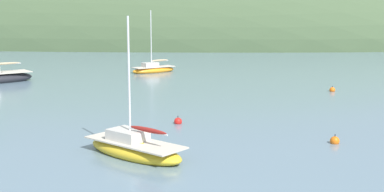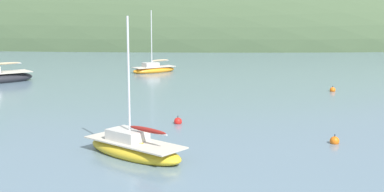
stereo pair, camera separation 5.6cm
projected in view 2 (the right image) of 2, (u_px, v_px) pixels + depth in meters
name	position (u px, v px, depth m)	size (l,w,h in m)	color
far_shoreline_hill	(95.00, 44.00, 95.29)	(150.00, 36.00, 32.22)	#425638
sailboat_white_near	(134.00, 148.00, 21.29)	(5.22, 4.31, 6.07)	gold
sailboat_red_portside	(154.00, 69.00, 51.08)	(4.65, 4.29, 6.42)	orange
mooring_buoy_inner	(335.00, 141.00, 23.30)	(0.44, 0.44, 0.54)	orange
mooring_buoy_channel	(333.00, 90.00, 38.69)	(0.44, 0.44, 0.54)	orange
mooring_buoy_outer	(178.00, 121.00, 27.48)	(0.44, 0.44, 0.54)	red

